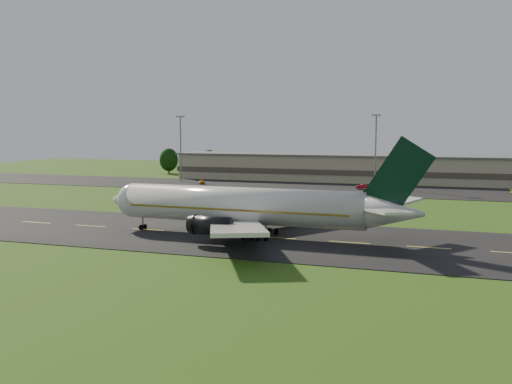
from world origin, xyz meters
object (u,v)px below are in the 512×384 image
(airliner, at_px, (247,207))
(terminal, at_px, (386,169))
(light_mast_centre, at_px, (376,142))
(light_mast_west, at_px, (181,140))
(service_vehicle_a, at_px, (202,182))
(service_vehicle_b, at_px, (364,187))
(service_vehicle_c, at_px, (401,189))

(airliner, bearing_deg, terminal, 84.51)
(terminal, xyz_separation_m, light_mast_centre, (-1.40, -16.18, 8.75))
(light_mast_west, relative_size, service_vehicle_a, 5.57)
(airliner, xyz_separation_m, service_vehicle_b, (7.72, 72.62, -3.90))
(service_vehicle_a, height_order, service_vehicle_c, service_vehicle_a)
(light_mast_centre, bearing_deg, service_vehicle_c, -48.05)
(service_vehicle_a, distance_m, service_vehicle_b, 47.83)
(light_mast_west, height_order, service_vehicle_b, light_mast_west)
(light_mast_centre, bearing_deg, service_vehicle_b, -105.15)
(service_vehicle_b, bearing_deg, service_vehicle_a, 95.06)
(airliner, xyz_separation_m, service_vehicle_c, (17.66, 71.18, -3.97))
(airliner, xyz_separation_m, light_mast_centre, (9.72, 80.02, 8.08))
(airliner, xyz_separation_m, service_vehicle_a, (-40.11, 72.94, -3.94))
(airliner, height_order, service_vehicle_c, airliner)
(airliner, bearing_deg, light_mast_centre, 84.18)
(airliner, relative_size, light_mast_west, 2.52)
(service_vehicle_b, bearing_deg, airliner, 179.38)
(airliner, relative_size, service_vehicle_c, 11.98)
(terminal, relative_size, service_vehicle_b, 36.28)
(light_mast_centre, distance_m, service_vehicle_a, 51.74)
(light_mast_centre, height_order, service_vehicle_c, light_mast_centre)
(light_mast_west, distance_m, service_vehicle_a, 17.26)
(terminal, bearing_deg, service_vehicle_c, -75.35)
(light_mast_west, bearing_deg, terminal, 14.76)
(light_mast_west, xyz_separation_m, service_vehicle_b, (58.00, -7.40, -11.98))
(service_vehicle_a, relative_size, service_vehicle_c, 0.85)
(light_mast_centre, relative_size, service_vehicle_b, 5.09)
(airliner, distance_m, light_mast_west, 94.85)
(terminal, bearing_deg, service_vehicle_b, -98.22)
(light_mast_west, height_order, service_vehicle_c, light_mast_west)
(service_vehicle_a, relative_size, service_vehicle_b, 0.91)
(light_mast_west, bearing_deg, light_mast_centre, 0.00)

